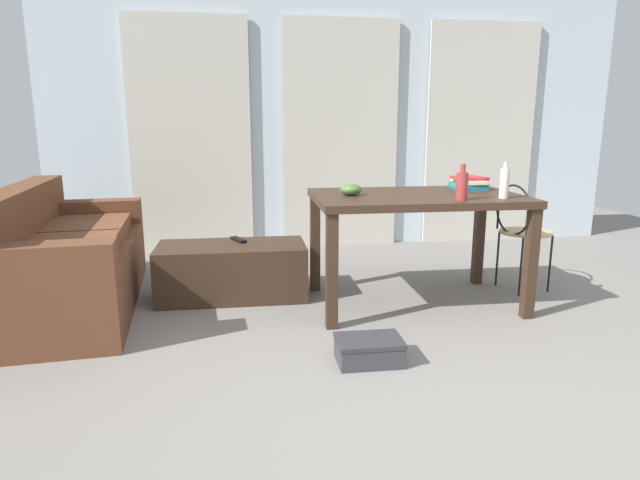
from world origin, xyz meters
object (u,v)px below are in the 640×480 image
(wire_chair, at_px, (520,225))
(bowl, at_px, (351,189))
(bottle_far, at_px, (504,183))
(tv_remote_primary, at_px, (238,240))
(bottle_near, at_px, (462,185))
(craft_table, at_px, (416,208))
(coffee_table, at_px, (232,271))
(book_stack, at_px, (468,183))
(couch, at_px, (65,262))
(shoebox, at_px, (369,350))

(wire_chair, height_order, bowl, bowl)
(bottle_far, relative_size, tv_remote_primary, 1.24)
(bottle_near, xyz_separation_m, bowl, (-0.65, 0.31, -0.05))
(craft_table, height_order, bottle_near, bottle_near)
(coffee_table, distance_m, book_stack, 1.84)
(craft_table, bearing_deg, couch, 174.21)
(book_stack, distance_m, tv_remote_primary, 1.74)
(bottle_far, bearing_deg, shoebox, -148.30)
(bottle_near, xyz_separation_m, book_stack, (0.27, 0.53, -0.05))
(tv_remote_primary, bearing_deg, couch, 163.86)
(couch, xyz_separation_m, tv_remote_primary, (1.17, 0.19, 0.08))
(couch, xyz_separation_m, bowl, (1.94, -0.24, 0.49))
(coffee_table, height_order, bottle_near, bottle_near)
(craft_table, distance_m, bottle_far, 0.59)
(bottle_near, height_order, tv_remote_primary, bottle_near)
(coffee_table, relative_size, shoebox, 3.02)
(craft_table, bearing_deg, tv_remote_primary, 160.46)
(coffee_table, bearing_deg, bottle_far, -18.40)
(shoebox, bearing_deg, bottle_far, 31.70)
(couch, relative_size, bowl, 13.40)
(wire_chair, relative_size, tv_remote_primary, 4.33)
(bottle_near, distance_m, shoebox, 1.23)
(bottle_near, relative_size, book_stack, 0.75)
(craft_table, height_order, bowl, bowl)
(bottle_far, xyz_separation_m, bowl, (-0.95, 0.27, -0.06))
(tv_remote_primary, distance_m, shoebox, 1.54)
(bottle_far, bearing_deg, book_stack, 93.69)
(couch, distance_m, coffee_table, 1.13)
(bowl, height_order, book_stack, book_stack)
(bottle_far, relative_size, book_stack, 0.77)
(couch, xyz_separation_m, coffee_table, (1.12, 0.07, -0.13))
(craft_table, xyz_separation_m, wire_chair, (0.87, 0.19, -0.17))
(bottle_far, bearing_deg, bottle_near, -172.75)
(coffee_table, relative_size, tv_remote_primary, 5.67)
(bowl, xyz_separation_m, tv_remote_primary, (-0.76, 0.43, -0.42))
(bottle_far, distance_m, shoebox, 1.45)
(couch, height_order, bottle_near, bottle_near)
(couch, relative_size, bottle_near, 8.49)
(wire_chair, bearing_deg, bowl, -172.18)
(bottle_near, height_order, bottle_far, bottle_far)
(couch, bearing_deg, craft_table, -5.79)
(bottle_far, distance_m, book_stack, 0.49)
(book_stack, relative_size, shoebox, 0.86)
(book_stack, bearing_deg, bowl, -166.85)
(coffee_table, xyz_separation_m, book_stack, (1.73, -0.10, 0.62))
(couch, relative_size, tv_remote_primary, 10.21)
(couch, bearing_deg, tv_remote_primary, 9.18)
(wire_chair, height_order, tv_remote_primary, wire_chair)
(craft_table, xyz_separation_m, tv_remote_primary, (-1.22, 0.43, -0.28))
(wire_chair, xyz_separation_m, bowl, (-1.33, -0.18, 0.31))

